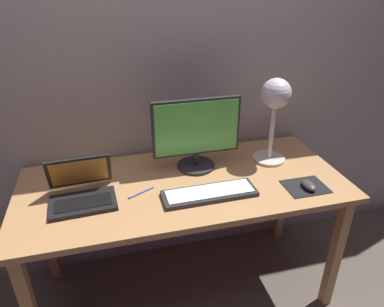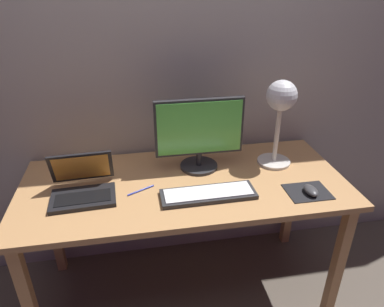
{
  "view_description": "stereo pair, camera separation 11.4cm",
  "coord_description": "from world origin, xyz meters",
  "px_view_note": "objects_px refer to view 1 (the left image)",
  "views": [
    {
      "loc": [
        -0.33,
        -1.43,
        1.67
      ],
      "look_at": [
        0.03,
        -0.05,
        0.92
      ],
      "focal_mm": 32.79,
      "sensor_mm": 36.0,
      "label": 1
    },
    {
      "loc": [
        -0.22,
        -1.46,
        1.67
      ],
      "look_at": [
        0.03,
        -0.05,
        0.92
      ],
      "focal_mm": 32.79,
      "sensor_mm": 36.0,
      "label": 2
    }
  ],
  "objects_px": {
    "desk_lamp": "(275,103)",
    "pen": "(141,193)",
    "monitor": "(196,132)",
    "mouse": "(309,185)",
    "laptop": "(81,188)",
    "keyboard_main": "(210,193)"
  },
  "relations": [
    {
      "from": "keyboard_main",
      "to": "desk_lamp",
      "type": "distance_m",
      "value": 0.58
    },
    {
      "from": "monitor",
      "to": "keyboard_main",
      "type": "relative_size",
      "value": 1.02
    },
    {
      "from": "keyboard_main",
      "to": "pen",
      "type": "xyz_separation_m",
      "value": [
        -0.31,
        0.1,
        -0.01
      ]
    },
    {
      "from": "desk_lamp",
      "to": "keyboard_main",
      "type": "bearing_deg",
      "value": -149.15
    },
    {
      "from": "mouse",
      "to": "monitor",
      "type": "bearing_deg",
      "value": 143.91
    },
    {
      "from": "keyboard_main",
      "to": "pen",
      "type": "relative_size",
      "value": 3.16
    },
    {
      "from": "desk_lamp",
      "to": "mouse",
      "type": "bearing_deg",
      "value": -80.01
    },
    {
      "from": "laptop",
      "to": "pen",
      "type": "relative_size",
      "value": 2.15
    },
    {
      "from": "monitor",
      "to": "pen",
      "type": "height_order",
      "value": "monitor"
    },
    {
      "from": "laptop",
      "to": "mouse",
      "type": "relative_size",
      "value": 3.14
    },
    {
      "from": "desk_lamp",
      "to": "pen",
      "type": "bearing_deg",
      "value": -168.07
    },
    {
      "from": "monitor",
      "to": "keyboard_main",
      "type": "distance_m",
      "value": 0.33
    },
    {
      "from": "monitor",
      "to": "pen",
      "type": "relative_size",
      "value": 3.22
    },
    {
      "from": "monitor",
      "to": "desk_lamp",
      "type": "relative_size",
      "value": 0.99
    },
    {
      "from": "mouse",
      "to": "keyboard_main",
      "type": "bearing_deg",
      "value": 172.02
    },
    {
      "from": "desk_lamp",
      "to": "pen",
      "type": "height_order",
      "value": "desk_lamp"
    },
    {
      "from": "mouse",
      "to": "pen",
      "type": "distance_m",
      "value": 0.8
    },
    {
      "from": "keyboard_main",
      "to": "desk_lamp",
      "type": "xyz_separation_m",
      "value": [
        0.42,
        0.25,
        0.32
      ]
    },
    {
      "from": "laptop",
      "to": "keyboard_main",
      "type": "bearing_deg",
      "value": -12.6
    },
    {
      "from": "pen",
      "to": "mouse",
      "type": "bearing_deg",
      "value": -11.83
    },
    {
      "from": "monitor",
      "to": "pen",
      "type": "distance_m",
      "value": 0.41
    },
    {
      "from": "mouse",
      "to": "pen",
      "type": "bearing_deg",
      "value": 168.17
    }
  ]
}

